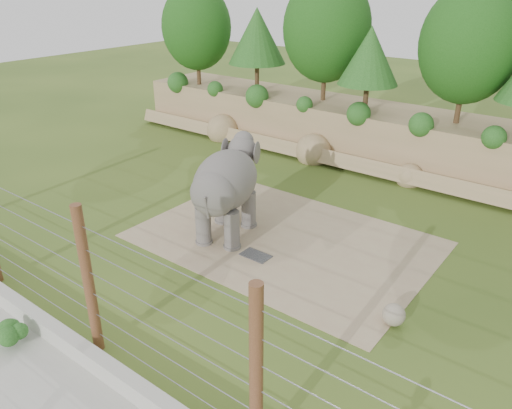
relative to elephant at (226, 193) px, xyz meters
The scene contains 9 objects.
ground 2.96m from the elephant, 56.53° to the right, with size 90.00×90.00×0.00m, color #3D581F.
back_embankment 11.04m from the elephant, 79.59° to the left, with size 30.00×5.52×8.77m.
dirt_patch 2.64m from the elephant, 26.78° to the left, with size 10.00×7.00×0.02m, color tan.
drain_grate 2.45m from the elephant, 18.63° to the right, with size 1.00×0.60×0.03m, color #262628.
elephant is the anchor object (origin of this frame).
stone_ball 7.08m from the elephant, ahead, with size 0.62×0.62×0.62m, color gray.
retaining_wall 7.32m from the elephant, 79.08° to the right, with size 26.00×0.35×0.50m, color #B6B4A9.
barrier_fence 6.71m from the elephant, 78.27° to the right, with size 20.26×0.26×4.00m.
walkway_shrub 7.99m from the elephant, 93.77° to the right, with size 0.61×0.61×0.61m, color #1B4F18.
Camera 1 is at (9.17, -9.93, 8.61)m, focal length 35.00 mm.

